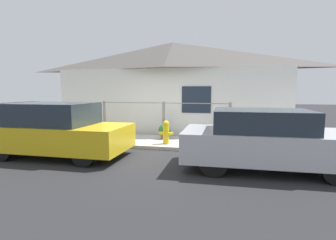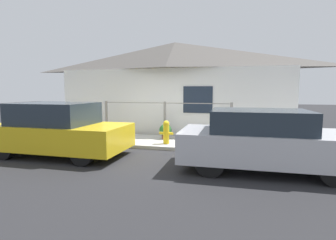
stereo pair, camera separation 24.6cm
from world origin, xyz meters
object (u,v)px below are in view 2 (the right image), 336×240
at_px(car_right, 264,140).
at_px(fire_hydrant, 166,132).
at_px(car_left, 59,130).
at_px(potted_plant_near_hydrant, 166,131).

distance_m(car_right, fire_hydrant, 3.33).
relative_size(car_right, fire_hydrant, 5.14).
distance_m(car_left, fire_hydrant, 3.19).
relative_size(car_left, car_right, 0.98).
bearing_deg(car_right, car_left, 178.89).
bearing_deg(fire_hydrant, potted_plant_near_hydrant, 106.94).
bearing_deg(car_right, potted_plant_near_hydrant, 138.05).
height_order(car_left, car_right, car_left).
bearing_deg(car_left, potted_plant_near_hydrant, 47.67).
distance_m(car_left, potted_plant_near_hydrant, 3.55).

